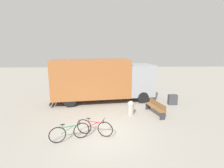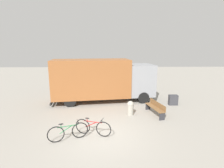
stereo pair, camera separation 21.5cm
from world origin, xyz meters
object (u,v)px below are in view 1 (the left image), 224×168
at_px(utility_box, 173,100).
at_px(delivery_truck, 102,79).
at_px(bicycle_near, 70,132).
at_px(bollard_near_bench, 131,107).
at_px(bicycle_middle, 94,127).
at_px(park_bench, 156,107).

bearing_deg(utility_box, delivery_truck, 168.46).
bearing_deg(delivery_truck, bicycle_near, -110.56).
distance_m(bollard_near_bench, utility_box, 3.88).
distance_m(bicycle_near, utility_box, 8.22).
distance_m(bicycle_middle, utility_box, 7.08).
relative_size(bicycle_near, utility_box, 2.32).
xyz_separation_m(delivery_truck, bicycle_near, (-1.38, -5.93, -1.38)).
height_order(bicycle_near, bicycle_middle, same).
relative_size(park_bench, bollard_near_bench, 2.20).
distance_m(delivery_truck, utility_box, 5.53).
distance_m(bicycle_middle, bollard_near_bench, 3.34).
distance_m(delivery_truck, bicycle_near, 6.24).
bearing_deg(delivery_truck, bollard_near_bench, -65.25).
xyz_separation_m(bicycle_near, bicycle_middle, (1.09, 0.44, 0.00)).
xyz_separation_m(park_bench, bollard_near_bench, (-1.60, -0.02, 0.01)).
bearing_deg(park_bench, utility_box, -57.58).
relative_size(delivery_truck, bicycle_near, 4.63).
height_order(park_bench, bollard_near_bench, bollard_near_bench).
height_order(delivery_truck, bollard_near_bench, delivery_truck).
bearing_deg(bicycle_near, bollard_near_bench, 21.69).
distance_m(park_bench, bicycle_middle, 4.54).
distance_m(park_bench, bicycle_near, 5.69).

